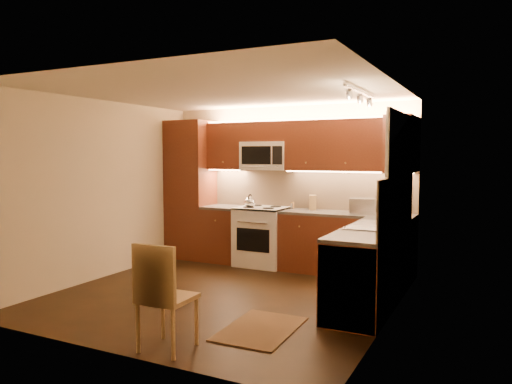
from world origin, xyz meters
The scene contains 37 objects.
floor centered at (0.00, 0.00, 0.00)m, with size 4.00×4.00×0.01m, color black.
ceiling centered at (0.00, 0.00, 2.50)m, with size 4.00×4.00×0.01m, color beige.
wall_back centered at (0.00, 2.00, 1.25)m, with size 4.00×0.01×2.50m, color #C7B591.
wall_front centered at (0.00, -2.00, 1.25)m, with size 4.00×0.01×2.50m, color #C7B591.
wall_left centered at (-2.00, 0.00, 1.25)m, with size 0.01×4.00×2.50m, color #C7B591.
wall_right centered at (2.00, 0.00, 1.25)m, with size 0.01×4.00×2.50m, color #C7B591.
pantry centered at (-1.65, 1.70, 1.15)m, with size 0.70×0.60×2.30m, color #4C1B10.
base_cab_back_left centered at (-0.99, 1.70, 0.43)m, with size 0.62×0.60×0.86m, color #4C1B10.
counter_back_left centered at (-0.99, 1.70, 0.88)m, with size 0.62×0.60×0.04m, color #32302E.
base_cab_back_right centered at (1.04, 1.70, 0.43)m, with size 1.92×0.60×0.86m, color #4C1B10.
counter_back_right centered at (1.04, 1.70, 0.88)m, with size 1.92×0.60×0.04m, color #32302E.
base_cab_right centered at (1.70, 0.40, 0.43)m, with size 0.60×2.00×0.86m, color #4C1B10.
counter_right centered at (1.70, 0.40, 0.88)m, with size 0.60×2.00×0.04m, color #32302E.
dishwasher centered at (1.70, -0.30, 0.43)m, with size 0.58×0.60×0.84m, color silver.
backsplash_back centered at (0.35, 1.99, 1.20)m, with size 3.30×0.02×0.60m, color tan.
backsplash_right centered at (1.99, 0.40, 1.20)m, with size 0.02×2.00×0.60m, color tan.
upper_cab_back_left centered at (-0.99, 1.82, 1.88)m, with size 0.62×0.35×0.75m, color #4C1B10.
upper_cab_back_right centered at (1.04, 1.82, 1.88)m, with size 1.92×0.35×0.75m, color #4C1B10.
upper_cab_bridge centered at (-0.30, 1.82, 2.09)m, with size 0.76×0.35×0.31m, color #4C1B10.
upper_cab_right_corner centered at (1.82, 1.40, 1.88)m, with size 0.35×0.50×0.75m, color #4C1B10.
stove centered at (-0.30, 1.68, 0.46)m, with size 0.76×0.65×0.92m, color silver, non-canonical shape.
microwave centered at (-0.30, 1.81, 1.72)m, with size 0.76×0.38×0.44m, color silver, non-canonical shape.
window_frame centered at (1.99, 0.55, 1.60)m, with size 0.03×1.44×1.24m, color silver.
window_blinds centered at (1.97, 0.55, 1.60)m, with size 0.02×1.36×1.16m, color silver.
sink centered at (1.70, 0.55, 0.98)m, with size 0.52×0.86×0.15m, color silver, non-canonical shape.
faucet centered at (1.88, 0.55, 1.05)m, with size 0.20×0.04×0.30m, color silver, non-canonical shape.
track_light_bar centered at (1.55, 0.40, 2.46)m, with size 0.04×1.20×0.03m, color silver.
kettle centered at (-0.45, 1.55, 1.03)m, with size 0.18×0.18×0.21m, color silver, non-canonical shape.
toaster_oven centered at (1.26, 1.73, 1.01)m, with size 0.36×0.27×0.22m, color silver.
knife_block centered at (0.47, 1.85, 1.01)m, with size 0.10×0.16×0.22m, color olive.
spice_jar_a centered at (0.14, 1.81, 0.94)m, with size 0.05×0.05×0.08m, color silver.
spice_jar_b centered at (0.44, 1.94, 0.95)m, with size 0.04×0.04×0.10m, color brown.
spice_jar_c centered at (0.14, 1.82, 0.94)m, with size 0.05×0.05×0.09m, color silver.
spice_jar_d centered at (0.14, 1.85, 0.95)m, with size 0.05×0.05×0.10m, color #AD7633.
soap_bottle centered at (1.82, 1.34, 0.98)m, with size 0.08×0.08×0.17m, color white.
rug centered at (0.92, -0.90, 0.01)m, with size 0.67×1.00×0.01m, color black.
dining_chair centered at (0.39, -1.70, 0.49)m, with size 0.43×0.43×0.98m, color olive, non-canonical shape.
Camera 1 is at (2.99, -5.17, 1.74)m, focal length 34.29 mm.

